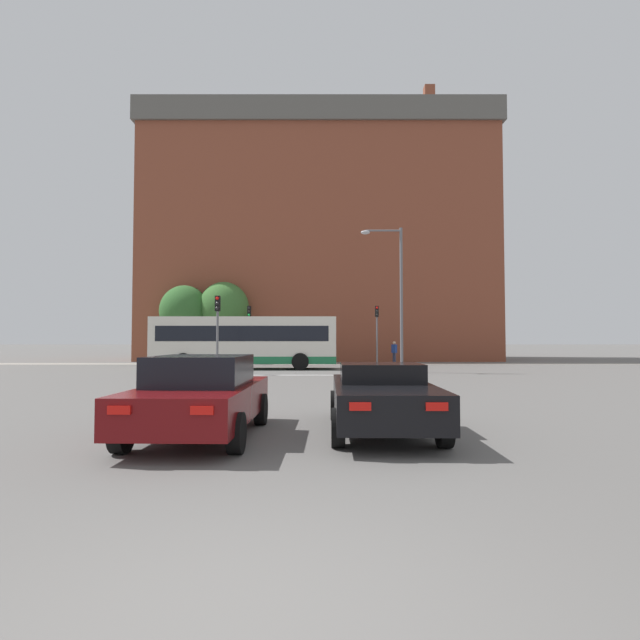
{
  "coord_description": "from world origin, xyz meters",
  "views": [
    {
      "loc": [
        0.48,
        -3.17,
        1.75
      ],
      "look_at": [
        0.48,
        27.65,
        3.0
      ],
      "focal_mm": 28.0,
      "sensor_mm": 36.0,
      "label": 1
    }
  ],
  "objects_px": {
    "car_saloon_left": "(201,395)",
    "traffic_light_far_right": "(377,325)",
    "car_roadster_right": "(382,396)",
    "bus_crossing_lead": "(245,341)",
    "street_lamp_junction": "(395,284)",
    "traffic_light_near_left": "(217,321)",
    "pedestrian_walking_east": "(394,351)",
    "traffic_light_far_left": "(249,325)",
    "pedestrian_waiting": "(256,351)"
  },
  "relations": [
    {
      "from": "traffic_light_far_left",
      "to": "street_lamp_junction",
      "type": "bearing_deg",
      "value": -43.41
    },
    {
      "from": "bus_crossing_lead",
      "to": "street_lamp_junction",
      "type": "distance_m",
      "value": 9.73
    },
    {
      "from": "traffic_light_far_left",
      "to": "traffic_light_near_left",
      "type": "distance_m",
      "value": 10.24
    },
    {
      "from": "street_lamp_junction",
      "to": "traffic_light_far_left",
      "type": "bearing_deg",
      "value": 136.59
    },
    {
      "from": "car_saloon_left",
      "to": "pedestrian_walking_east",
      "type": "relative_size",
      "value": 2.63
    },
    {
      "from": "bus_crossing_lead",
      "to": "traffic_light_far_left",
      "type": "relative_size",
      "value": 2.62
    },
    {
      "from": "bus_crossing_lead",
      "to": "traffic_light_far_left",
      "type": "bearing_deg",
      "value": 5.7
    },
    {
      "from": "traffic_light_near_left",
      "to": "street_lamp_junction",
      "type": "distance_m",
      "value": 9.72
    },
    {
      "from": "car_saloon_left",
      "to": "street_lamp_junction",
      "type": "xyz_separation_m",
      "value": [
        6.24,
        18.09,
        4.05
      ]
    },
    {
      "from": "pedestrian_waiting",
      "to": "traffic_light_far_right",
      "type": "bearing_deg",
      "value": -77.15
    },
    {
      "from": "pedestrian_walking_east",
      "to": "car_saloon_left",
      "type": "bearing_deg",
      "value": -48.74
    },
    {
      "from": "pedestrian_waiting",
      "to": "traffic_light_near_left",
      "type": "bearing_deg",
      "value": -172.55
    },
    {
      "from": "traffic_light_near_left",
      "to": "pedestrian_walking_east",
      "type": "bearing_deg",
      "value": 47.33
    },
    {
      "from": "car_saloon_left",
      "to": "car_roadster_right",
      "type": "distance_m",
      "value": 3.38
    },
    {
      "from": "bus_crossing_lead",
      "to": "pedestrian_walking_east",
      "type": "distance_m",
      "value": 12.37
    },
    {
      "from": "pedestrian_walking_east",
      "to": "pedestrian_waiting",
      "type": "bearing_deg",
      "value": -115.83
    },
    {
      "from": "traffic_light_near_left",
      "to": "street_lamp_junction",
      "type": "relative_size",
      "value": 0.51
    },
    {
      "from": "traffic_light_far_right",
      "to": "traffic_light_near_left",
      "type": "height_order",
      "value": "traffic_light_far_right"
    },
    {
      "from": "bus_crossing_lead",
      "to": "traffic_light_far_right",
      "type": "distance_m",
      "value": 10.63
    },
    {
      "from": "car_saloon_left",
      "to": "pedestrian_waiting",
      "type": "height_order",
      "value": "pedestrian_waiting"
    },
    {
      "from": "car_saloon_left",
      "to": "street_lamp_junction",
      "type": "bearing_deg",
      "value": 72.3
    },
    {
      "from": "car_roadster_right",
      "to": "traffic_light_near_left",
      "type": "distance_m",
      "value": 17.39
    },
    {
      "from": "traffic_light_far_right",
      "to": "bus_crossing_lead",
      "type": "bearing_deg",
      "value": -145.59
    },
    {
      "from": "car_saloon_left",
      "to": "pedestrian_waiting",
      "type": "distance_m",
      "value": 27.07
    },
    {
      "from": "car_roadster_right",
      "to": "bus_crossing_lead",
      "type": "relative_size",
      "value": 0.42
    },
    {
      "from": "pedestrian_walking_east",
      "to": "traffic_light_far_right",
      "type": "bearing_deg",
      "value": -86.07
    },
    {
      "from": "traffic_light_far_left",
      "to": "pedestrian_walking_east",
      "type": "xyz_separation_m",
      "value": [
        10.68,
        1.54,
        -1.86
      ]
    },
    {
      "from": "bus_crossing_lead",
      "to": "pedestrian_walking_east",
      "type": "height_order",
      "value": "bus_crossing_lead"
    },
    {
      "from": "street_lamp_junction",
      "to": "pedestrian_walking_east",
      "type": "distance_m",
      "value": 11.03
    },
    {
      "from": "car_roadster_right",
      "to": "traffic_light_far_left",
      "type": "relative_size",
      "value": 1.1
    },
    {
      "from": "car_saloon_left",
      "to": "traffic_light_far_right",
      "type": "bearing_deg",
      "value": 78.29
    },
    {
      "from": "traffic_light_far_left",
      "to": "pedestrian_waiting",
      "type": "bearing_deg",
      "value": 19.25
    },
    {
      "from": "car_saloon_left",
      "to": "street_lamp_junction",
      "type": "relative_size",
      "value": 0.55
    },
    {
      "from": "street_lamp_junction",
      "to": "pedestrian_walking_east",
      "type": "xyz_separation_m",
      "value": [
        1.48,
        10.24,
        -3.83
      ]
    },
    {
      "from": "car_saloon_left",
      "to": "street_lamp_junction",
      "type": "height_order",
      "value": "street_lamp_junction"
    },
    {
      "from": "car_roadster_right",
      "to": "traffic_light_far_left",
      "type": "bearing_deg",
      "value": 104.47
    },
    {
      "from": "street_lamp_junction",
      "to": "pedestrian_walking_east",
      "type": "relative_size",
      "value": 4.76
    },
    {
      "from": "bus_crossing_lead",
      "to": "pedestrian_walking_east",
      "type": "relative_size",
      "value": 6.63
    },
    {
      "from": "car_saloon_left",
      "to": "pedestrian_walking_east",
      "type": "bearing_deg",
      "value": 76.08
    },
    {
      "from": "traffic_light_far_right",
      "to": "pedestrian_walking_east",
      "type": "height_order",
      "value": "traffic_light_far_right"
    },
    {
      "from": "car_roadster_right",
      "to": "street_lamp_junction",
      "type": "relative_size",
      "value": 0.58
    },
    {
      "from": "bus_crossing_lead",
      "to": "pedestrian_walking_east",
      "type": "xyz_separation_m",
      "value": [
        10.13,
        7.05,
        -0.71
      ]
    },
    {
      "from": "traffic_light_near_left",
      "to": "street_lamp_junction",
      "type": "xyz_separation_m",
      "value": [
        9.37,
        1.53,
        2.08
      ]
    },
    {
      "from": "bus_crossing_lead",
      "to": "traffic_light_near_left",
      "type": "relative_size",
      "value": 2.73
    },
    {
      "from": "traffic_light_far_left",
      "to": "pedestrian_walking_east",
      "type": "relative_size",
      "value": 2.53
    },
    {
      "from": "car_roadster_right",
      "to": "traffic_light_far_right",
      "type": "relative_size",
      "value": 1.09
    },
    {
      "from": "pedestrian_waiting",
      "to": "pedestrian_walking_east",
      "type": "height_order",
      "value": "pedestrian_waiting"
    },
    {
      "from": "car_roadster_right",
      "to": "bus_crossing_lead",
      "type": "height_order",
      "value": "bus_crossing_lead"
    },
    {
      "from": "traffic_light_far_left",
      "to": "traffic_light_far_right",
      "type": "xyz_separation_m",
      "value": [
        9.27,
        0.45,
        0.02
      ]
    },
    {
      "from": "traffic_light_far_left",
      "to": "street_lamp_junction",
      "type": "relative_size",
      "value": 0.53
    }
  ]
}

